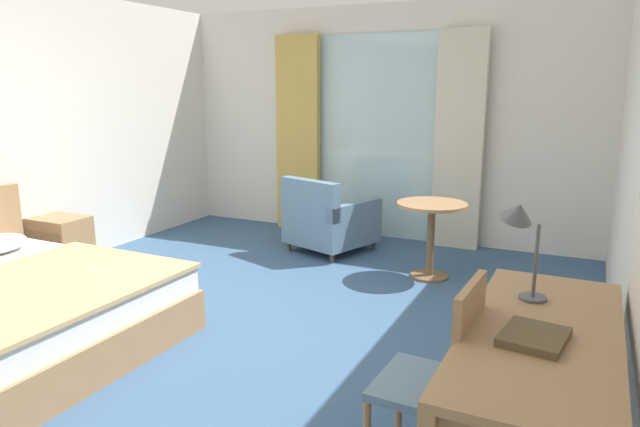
{
  "coord_description": "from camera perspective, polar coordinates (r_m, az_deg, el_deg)",
  "views": [
    {
      "loc": [
        2.25,
        -3.12,
        1.77
      ],
      "look_at": [
        0.7,
        0.16,
        0.96
      ],
      "focal_mm": 32.2,
      "sensor_mm": 36.0,
      "label": 1
    }
  ],
  "objects": [
    {
      "name": "balcony_glass_door",
      "position": [
        6.77,
        5.65,
        7.52
      ],
      "size": [
        1.52,
        0.02,
        2.35
      ],
      "primitive_type": "cube",
      "color": "silver",
      "rests_on": "ground"
    },
    {
      "name": "curtain_panel_left",
      "position": [
        7.07,
        -2.17,
        7.83
      ],
      "size": [
        0.56,
        0.1,
        2.36
      ],
      "primitive_type": "cube",
      "color": "tan",
      "rests_on": "ground"
    },
    {
      "name": "desk_lamp",
      "position": [
        2.93,
        19.3,
        -0.89
      ],
      "size": [
        0.26,
        0.26,
        0.47
      ],
      "color": "#4C4C51",
      "rests_on": "writing_desk"
    },
    {
      "name": "writing_desk",
      "position": [
        2.63,
        21.09,
        -12.57
      ],
      "size": [
        0.63,
        1.53,
        0.78
      ],
      "color": "#9E754C",
      "rests_on": "ground"
    },
    {
      "name": "nightstand",
      "position": [
        6.0,
        -24.34,
        -2.9
      ],
      "size": [
        0.51,
        0.39,
        0.55
      ],
      "color": "#9E754C",
      "rests_on": "ground"
    },
    {
      "name": "wall_back",
      "position": [
        6.82,
        6.16,
        8.9
      ],
      "size": [
        5.21,
        0.12,
        2.67
      ],
      "primitive_type": "cube",
      "color": "silver",
      "rests_on": "ground"
    },
    {
      "name": "ground",
      "position": [
        4.25,
        -9.68,
        -12.87
      ],
      "size": [
        5.61,
        7.13,
        0.1
      ],
      "primitive_type": "cube",
      "color": "#38567A"
    },
    {
      "name": "curtain_panel_right",
      "position": [
        6.41,
        13.65,
        6.98
      ],
      "size": [
        0.52,
        0.1,
        2.36
      ],
      "primitive_type": "cube",
      "color": "beige",
      "rests_on": "ground"
    },
    {
      "name": "closed_book",
      "position": [
        2.48,
        20.5,
        -11.41
      ],
      "size": [
        0.27,
        0.31,
        0.03
      ],
      "primitive_type": "cube",
      "rotation": [
        0.0,
        0.0,
        -0.14
      ],
      "color": "brown",
      "rests_on": "writing_desk"
    },
    {
      "name": "bed",
      "position": [
        4.56,
        -28.82,
        -8.28
      ],
      "size": [
        2.06,
        1.74,
        0.94
      ],
      "color": "#9E754C",
      "rests_on": "ground"
    },
    {
      "name": "desk_chair",
      "position": [
        2.71,
        12.07,
        -15.07
      ],
      "size": [
        0.44,
        0.47,
        0.95
      ],
      "color": "slate",
      "rests_on": "ground"
    },
    {
      "name": "armchair_by_window",
      "position": [
        6.19,
        0.87,
        -0.77
      ],
      "size": [
        0.97,
        0.99,
        0.82
      ],
      "color": "slate",
      "rests_on": "ground"
    },
    {
      "name": "round_cafe_table",
      "position": [
        5.39,
        11.0,
        -0.92
      ],
      "size": [
        0.64,
        0.64,
        0.72
      ],
      "color": "#9E754C",
      "rests_on": "ground"
    }
  ]
}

